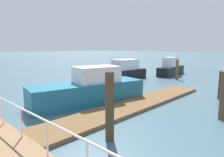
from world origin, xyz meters
name	(u,v)px	position (x,y,z in m)	size (l,w,h in m)	color
ground_plane	(19,95)	(0.00, 20.00, 0.00)	(300.00, 300.00, 0.00)	#476675
floating_dock	(133,105)	(3.35, 11.95, 0.09)	(13.71, 2.00, 0.18)	brown
boardwalk_railing	(87,150)	(-3.15, 8.21, 1.25)	(0.06, 24.78, 1.08)	white
dock_piling_0	(221,85)	(8.83, 8.80, 0.95)	(0.32, 0.32, 1.90)	#473826
dock_piling_1	(177,70)	(14.69, 14.74, 1.09)	(0.30, 0.30, 2.19)	brown
dock_piling_2	(223,96)	(4.64, 7.58, 1.16)	(0.29, 0.29, 2.33)	brown
dock_piling_4	(110,107)	(-0.64, 9.96, 1.30)	(0.33, 0.33, 2.59)	#473826
moored_boat_0	(122,72)	(10.56, 19.04, 0.82)	(6.47, 2.31, 2.16)	black
moored_boat_1	(90,89)	(2.22, 14.47, 0.86)	(7.47, 3.62, 2.28)	#1E6B8C
moored_boat_3	(171,69)	(17.47, 16.93, 0.81)	(5.64, 2.04, 2.25)	black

